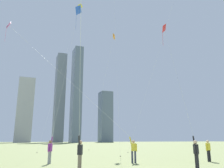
{
  "coord_description": "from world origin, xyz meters",
  "views": [
    {
      "loc": [
        -5.77,
        -8.96,
        1.63
      ],
      "look_at": [
        0.0,
        6.0,
        5.54
      ],
      "focal_mm": 36.88,
      "sensor_mm": 36.0,
      "label": 1
    }
  ],
  "objects": [
    {
      "name": "distant_kite_drifting_left_yellow",
      "position": [
        1.43,
        26.53,
        22.15
      ],
      "size": [
        6.25,
        3.82,
        25.21
      ],
      "color": "yellow",
      "rests_on": "ground"
    },
    {
      "name": "kite_flyer_foreground_left_purple",
      "position": [
        -3.37,
        1.5,
        5.54
      ],
      "size": [
        3.37,
        10.6,
        21.17
      ],
      "color": "#726656",
      "rests_on": "ground"
    },
    {
      "name": "kite_flyer_midfield_center_red",
      "position": [
        4.28,
        3.35,
        2.87
      ],
      "size": [
        4.25,
        8.27,
        13.67
      ],
      "color": "black",
      "rests_on": "ground"
    },
    {
      "name": "skyline_short_annex",
      "position": [
        26.8,
        143.06,
        32.36
      ],
      "size": [
        5.74,
        11.91,
        64.72
      ],
      "color": "slate",
      "rests_on": "ground"
    },
    {
      "name": "kite_flyer_midfield_right_pink",
      "position": [
        0.4,
        8.21,
        2.94
      ],
      "size": [
        10.51,
        9.17,
        13.84
      ],
      "color": "#33384C",
      "rests_on": "ground"
    },
    {
      "name": "distant_kite_drifting_right_teal",
      "position": [
        12.65,
        14.58,
        20.51
      ],
      "size": [
        6.26,
        5.57,
        23.18
      ],
      "color": "teal",
      "rests_on": "ground"
    },
    {
      "name": "skyline_wide_slab",
      "position": [
        53.68,
        159.07,
        19.18
      ],
      "size": [
        9.04,
        10.2,
        38.36
      ],
      "color": "slate",
      "rests_on": "ground"
    },
    {
      "name": "bystander_watching_nearby",
      "position": [
        7.96,
        5.71,
        0.9
      ],
      "size": [
        0.5,
        0.28,
        1.62
      ],
      "color": "black",
      "rests_on": "ground"
    },
    {
      "name": "skyline_tall_tower",
      "position": [
        -5.02,
        155.22,
        21.4
      ],
      "size": [
        10.43,
        8.76,
        42.81
      ],
      "color": "#B2B2B7",
      "rests_on": "ground"
    },
    {
      "name": "distant_kite_high_overhead_orange",
      "position": [
        6.48,
        22.93,
        16.14
      ],
      "size": [
        1.95,
        7.72,
        18.14
      ],
      "color": "orange",
      "rests_on": "ground"
    },
    {
      "name": "skyline_mid_tower_right",
      "position": [
        17.56,
        156.52,
        31.66
      ],
      "size": [
        6.56,
        11.18,
        63.32
      ],
      "color": "gray",
      "rests_on": "ground"
    },
    {
      "name": "kite_flyer_foreground_right_blue",
      "position": [
        -2.98,
        10.3,
        4.96
      ],
      "size": [
        3.96,
        8.51,
        17.9
      ],
      "color": "gray",
      "rests_on": "ground"
    }
  ]
}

